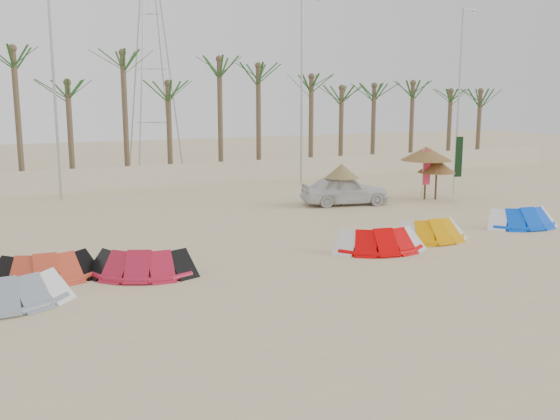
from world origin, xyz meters
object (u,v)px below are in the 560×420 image
kite_grey (0,289)px  parasol_right (437,166)px  car (345,190)px  kite_orange (428,229)px  parasol_mid (426,154)px  kite_red_right (375,238)px  kite_red_mid (139,261)px  kite_blue (518,216)px  kite_red_left (45,265)px  parasol_left (342,171)px

kite_grey → parasol_right: parasol_right is taller
parasol_right → car: size_ratio=0.49×
kite_orange → parasol_mid: bearing=52.7°
kite_red_right → car: bearing=65.7°
kite_orange → parasol_right: 9.51m
kite_orange → parasol_right: (6.12, 7.15, 1.33)m
kite_grey → parasol_mid: size_ratio=1.28×
kite_red_mid → parasol_right: 18.43m
kite_orange → parasol_right: parasol_right is taller
kite_red_mid → kite_blue: same height
kite_grey → car: bearing=29.9°
kite_red_left → kite_blue: size_ratio=0.94×
kite_red_left → kite_orange: size_ratio=1.04×
kite_red_mid → parasol_right: (16.94, 7.13, 1.33)m
kite_grey → parasol_left: parasol_left is taller
car → kite_grey: bearing=132.6°
parasol_left → kite_red_right: bearing=-112.9°
kite_orange → parasol_mid: parasol_mid is taller
kite_red_mid → kite_orange: (10.82, -0.02, -0.00)m
kite_red_left → car: 16.17m
kite_blue → parasol_mid: size_ratio=1.21×
kite_red_right → parasol_left: parasol_left is taller
kite_red_left → kite_grey: bearing=-122.2°
kite_red_mid → parasol_right: parasol_right is taller
kite_grey → parasol_right: size_ratio=1.66×
kite_red_left → kite_blue: (18.34, -0.38, 0.00)m
kite_red_mid → kite_blue: size_ratio=1.09×
kite_red_left → parasol_mid: parasol_mid is taller
kite_grey → car: size_ratio=0.81×
car → parasol_left: bearing=136.2°
car → kite_blue: bearing=-140.3°
kite_red_right → parasol_right: bearing=40.9°
kite_blue → car: bearing=117.0°
kite_grey → parasol_right: (20.80, 8.37, 1.32)m
kite_blue → parasol_right: bearing=79.8°
kite_red_mid → kite_blue: (15.73, 0.36, -0.00)m
parasol_left → kite_orange: bearing=-95.8°
kite_red_right → parasol_mid: (8.29, 7.87, 1.95)m
parasol_mid → car: size_ratio=0.64×
parasol_left → kite_grey: bearing=-150.1°
kite_red_right → kite_blue: (7.57, 0.85, -0.00)m
parasol_mid → parasol_right: (0.49, -0.26, -0.63)m
kite_grey → kite_red_right: same height
kite_red_left → car: bearing=26.1°
kite_red_mid → kite_red_right: (8.16, -0.48, 0.00)m
kite_grey → kite_orange: same height
kite_red_mid → parasol_mid: (16.45, 7.39, 1.95)m
kite_red_mid → parasol_mid: 18.14m
kite_red_left → kite_red_right: size_ratio=0.90×
kite_red_left → parasol_left: size_ratio=1.50×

